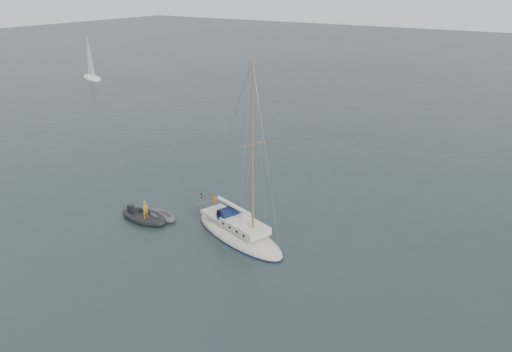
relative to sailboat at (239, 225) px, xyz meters
The scene contains 5 objects.
ground 1.66m from the sailboat, 83.19° to the left, with size 300.00×300.00×0.00m, color black.
sailboat is the anchor object (origin of this frame).
dinghy 6.18m from the sailboat, behind, with size 2.61×1.18×0.37m.
rib 7.14m from the sailboat, 167.96° to the right, with size 3.85×1.75×1.47m.
distant_yacht_a 60.76m from the sailboat, 148.57° to the left, with size 6.65×3.55×8.81m.
Camera 1 is at (16.17, -24.59, 15.48)m, focal length 35.00 mm.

